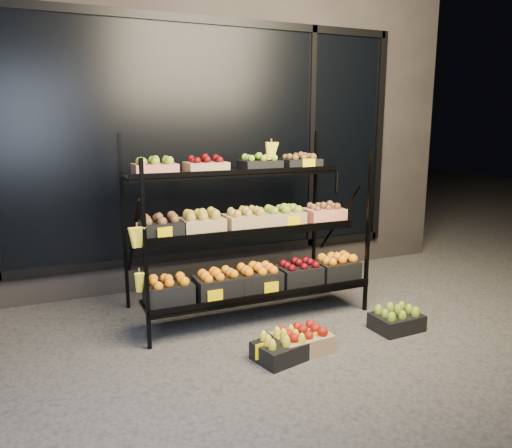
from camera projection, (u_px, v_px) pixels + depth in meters
name	position (u px, v px, depth m)	size (l,w,h in m)	color
ground	(276.00, 335.00, 4.18)	(24.00, 24.00, 0.00)	#514F4C
building	(185.00, 122.00, 6.15)	(6.00, 2.08, 3.50)	#2D2826
display_rack	(247.00, 230.00, 4.56)	(2.18, 1.02, 1.68)	black
tag_floor_a	(263.00, 356.00, 3.69)	(0.13, 0.01, 0.12)	#ECC100
tag_floor_b	(321.00, 344.00, 3.89)	(0.13, 0.01, 0.12)	#ECC100
floor_crate_midleft	(282.00, 347.00, 3.75)	(0.47, 0.39, 0.20)	black
floor_crate_midright	(302.00, 340.00, 3.87)	(0.45, 0.35, 0.21)	tan
floor_crate_right	(397.00, 319.00, 4.28)	(0.42, 0.31, 0.20)	black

